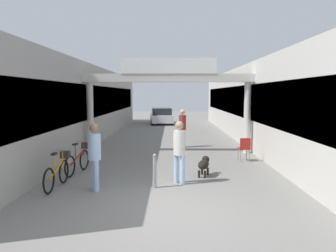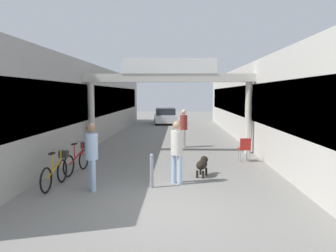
% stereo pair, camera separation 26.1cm
% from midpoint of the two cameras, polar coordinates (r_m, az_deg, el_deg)
% --- Properties ---
extents(ground_plane, '(80.00, 80.00, 0.00)m').
position_cam_midpoint_polar(ground_plane, '(7.46, -1.59, -14.17)').
color(ground_plane, gray).
extents(storefront_left, '(3.00, 26.00, 3.91)m').
position_cam_midpoint_polar(storefront_left, '(18.80, -15.93, 3.69)').
color(storefront_left, '#9E9993').
rests_on(storefront_left, ground_plane).
extents(storefront_right, '(3.00, 26.00, 3.91)m').
position_cam_midpoint_polar(storefront_right, '(18.65, 15.70, 3.68)').
color(storefront_right, beige).
rests_on(storefront_right, ground_plane).
extents(arcade_sign_gateway, '(7.40, 0.47, 4.00)m').
position_cam_midpoint_polar(arcade_sign_gateway, '(13.88, -0.46, 6.86)').
color(arcade_sign_gateway, beige).
rests_on(arcade_sign_gateway, ground_plane).
extents(pedestrian_with_dog, '(0.48, 0.48, 1.77)m').
position_cam_midpoint_polar(pedestrian_with_dog, '(9.16, 1.16, -3.83)').
color(pedestrian_with_dog, '#A5BFE0').
rests_on(pedestrian_with_dog, ground_plane).
extents(pedestrian_companion, '(0.46, 0.46, 1.77)m').
position_cam_midpoint_polar(pedestrian_companion, '(8.75, -13.54, -4.47)').
color(pedestrian_companion, '#A5BFE0').
rests_on(pedestrian_companion, ground_plane).
extents(pedestrian_carrying_crate, '(0.38, 0.39, 1.79)m').
position_cam_midpoint_polar(pedestrian_carrying_crate, '(15.43, 2.05, 0.09)').
color(pedestrian_carrying_crate, silver).
rests_on(pedestrian_carrying_crate, ground_plane).
extents(dog_on_leash, '(0.50, 0.83, 0.58)m').
position_cam_midpoint_polar(dog_on_leash, '(10.20, 5.55, -6.62)').
color(dog_on_leash, black).
rests_on(dog_on_leash, ground_plane).
extents(bicycle_orange_nearest, '(0.46, 1.69, 0.98)m').
position_cam_midpoint_polar(bicycle_orange_nearest, '(9.46, -19.33, -7.44)').
color(bicycle_orange_nearest, black).
rests_on(bicycle_orange_nearest, ground_plane).
extents(bicycle_red_second, '(0.47, 1.68, 0.98)m').
position_cam_midpoint_polar(bicycle_red_second, '(10.96, -15.91, -5.58)').
color(bicycle_red_second, black).
rests_on(bicycle_red_second, ground_plane).
extents(bollard_post_metal, '(0.10, 0.10, 0.93)m').
position_cam_midpoint_polar(bollard_post_metal, '(8.88, -3.19, -7.74)').
color(bollard_post_metal, gray).
rests_on(bollard_post_metal, ground_plane).
extents(cafe_chair_red_nearer, '(0.44, 0.44, 0.89)m').
position_cam_midpoint_polar(cafe_chair_red_nearer, '(12.55, 12.59, -3.61)').
color(cafe_chair_red_nearer, gray).
rests_on(cafe_chair_red_nearer, ground_plane).
extents(parked_car_white, '(2.10, 4.14, 1.33)m').
position_cam_midpoint_polar(parked_car_white, '(27.71, -1.42, 1.74)').
color(parked_car_white, silver).
rests_on(parked_car_white, ground_plane).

